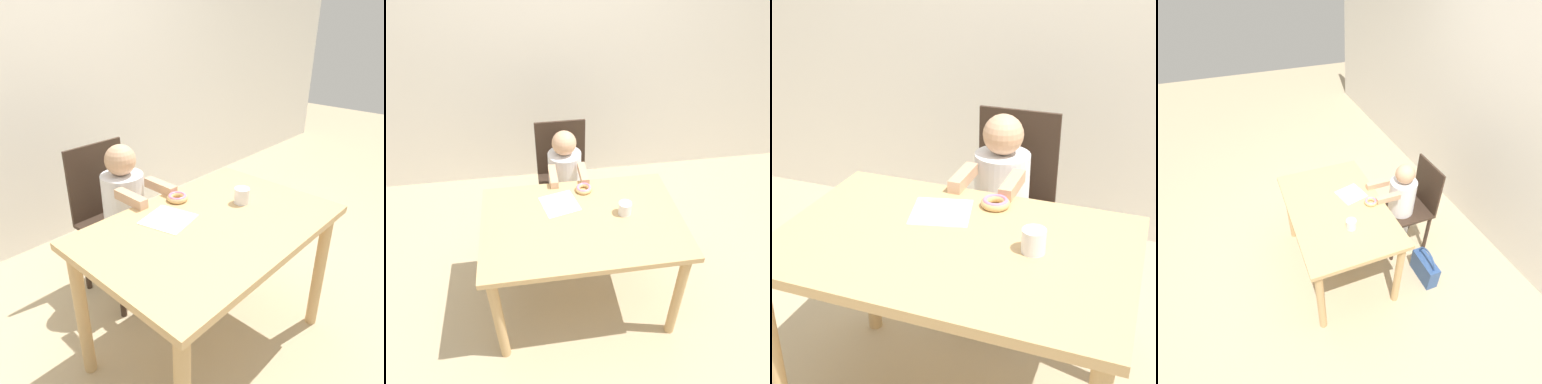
# 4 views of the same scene
# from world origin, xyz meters

# --- Properties ---
(ground_plane) EXTENTS (12.00, 12.00, 0.00)m
(ground_plane) POSITION_xyz_m (0.00, 0.00, 0.00)
(ground_plane) COLOR tan
(wall_back) EXTENTS (8.00, 0.05, 2.50)m
(wall_back) POSITION_xyz_m (0.00, 1.59, 1.25)
(wall_back) COLOR silver
(wall_back) RESTS_ON ground_plane
(dining_table) EXTENTS (1.17, 0.77, 0.75)m
(dining_table) POSITION_xyz_m (0.00, 0.00, 0.64)
(dining_table) COLOR tan
(dining_table) RESTS_ON ground_plane
(chair) EXTENTS (0.38, 0.43, 0.93)m
(chair) POSITION_xyz_m (-0.03, 0.75, 0.48)
(chair) COLOR #38281E
(chair) RESTS_ON ground_plane
(child_figure) EXTENTS (0.25, 0.43, 0.98)m
(child_figure) POSITION_xyz_m (-0.03, 0.62, 0.50)
(child_figure) COLOR white
(child_figure) RESTS_ON ground_plane
(donut) EXTENTS (0.11, 0.11, 0.03)m
(donut) POSITION_xyz_m (0.05, 0.27, 0.76)
(donut) COLOR #DBB270
(donut) RESTS_ON dining_table
(napkin) EXTENTS (0.25, 0.25, 0.00)m
(napkin) POSITION_xyz_m (-0.11, 0.17, 0.75)
(napkin) COLOR white
(napkin) RESTS_ON dining_table
(handbag) EXTENTS (0.30, 0.11, 0.35)m
(handbag) POSITION_xyz_m (0.41, 0.68, 0.13)
(handbag) COLOR #2D4C84
(handbag) RESTS_ON ground_plane
(cup) EXTENTS (0.08, 0.08, 0.08)m
(cup) POSITION_xyz_m (0.26, 0.02, 0.78)
(cup) COLOR white
(cup) RESTS_ON dining_table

